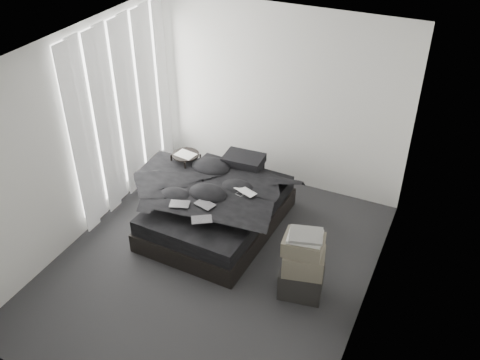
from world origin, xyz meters
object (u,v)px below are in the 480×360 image
at_px(laptop, 243,188).
at_px(side_stand, 187,175).
at_px(bed, 217,218).
at_px(box_lower, 301,281).

bearing_deg(laptop, side_stand, 178.95).
bearing_deg(bed, laptop, 7.50).
bearing_deg(side_stand, bed, -32.49).
relative_size(laptop, side_stand, 0.44).
relative_size(bed, laptop, 6.24).
bearing_deg(box_lower, side_stand, 151.88).
bearing_deg(box_lower, bed, 154.21).
bearing_deg(bed, side_stand, 150.04).
distance_m(bed, box_lower, 1.55).
distance_m(laptop, box_lower, 1.37).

